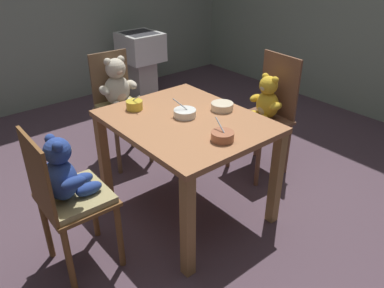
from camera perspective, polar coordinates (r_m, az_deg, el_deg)
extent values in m
cube|color=#513D48|center=(2.82, -0.79, -9.84)|extent=(5.20, 5.20, 0.04)
cube|color=#A36942|center=(2.45, -0.90, 3.36)|extent=(1.03, 0.83, 0.04)
cube|color=#A06C3E|center=(2.80, -12.97, -2.23)|extent=(0.06, 0.06, 0.67)
cube|color=#A37343|center=(2.13, -0.64, -12.36)|extent=(0.06, 0.06, 0.67)
cube|color=#A37243|center=(3.14, -0.98, 2.17)|extent=(0.06, 0.06, 0.67)
cube|color=#9C7442|center=(2.57, 12.40, -5.10)|extent=(0.06, 0.06, 0.67)
cube|color=brown|center=(2.23, -16.78, -7.99)|extent=(0.40, 0.37, 0.02)
cube|color=brown|center=(2.07, -22.00, -4.54)|extent=(0.36, 0.02, 0.43)
cylinder|color=brown|center=(2.30, -10.72, -13.34)|extent=(0.04, 0.04, 0.44)
cylinder|color=brown|center=(2.53, -14.43, -9.20)|extent=(0.04, 0.04, 0.44)
cylinder|color=brown|center=(2.22, -17.82, -16.23)|extent=(0.04, 0.04, 0.44)
cylinder|color=brown|center=(2.47, -20.87, -11.60)|extent=(0.04, 0.04, 0.44)
cube|color=tan|center=(2.22, -16.88, -7.40)|extent=(0.37, 0.34, 0.04)
ellipsoid|color=#28418E|center=(2.13, -18.94, -5.06)|extent=(0.20, 0.17, 0.23)
ellipsoid|color=#DBB987|center=(2.15, -17.54, -4.84)|extent=(0.11, 0.06, 0.14)
sphere|color=#28418E|center=(2.04, -19.42, -1.02)|extent=(0.14, 0.14, 0.14)
ellipsoid|color=#DBB987|center=(2.06, -18.10, -0.86)|extent=(0.06, 0.05, 0.04)
sphere|color=#28418E|center=(1.98, -19.41, -0.33)|extent=(0.05, 0.05, 0.05)
sphere|color=#28418E|center=(2.06, -20.41, 0.71)|extent=(0.05, 0.05, 0.05)
ellipsoid|color=#28418E|center=(2.03, -17.23, -5.58)|extent=(0.07, 0.13, 0.06)
ellipsoid|color=#28418E|center=(2.21, -19.55, -2.91)|extent=(0.07, 0.13, 0.06)
ellipsoid|color=#28418E|center=(2.16, -15.11, -6.45)|extent=(0.07, 0.15, 0.07)
ellipsoid|color=#28418E|center=(2.24, -16.31, -5.14)|extent=(0.07, 0.15, 0.07)
cube|color=brown|center=(3.24, -10.27, 4.73)|extent=(0.42, 0.39, 0.02)
cube|color=brown|center=(3.31, -12.14, 9.52)|extent=(0.04, 0.33, 0.45)
cylinder|color=brown|center=(3.14, -10.95, -0.80)|extent=(0.04, 0.04, 0.44)
cylinder|color=brown|center=(3.26, -6.22, 0.72)|extent=(0.04, 0.04, 0.44)
cylinder|color=brown|center=(3.42, -13.47, 1.46)|extent=(0.04, 0.04, 0.44)
cylinder|color=brown|center=(3.53, -9.03, 2.79)|extent=(0.04, 0.04, 0.44)
cube|color=tan|center=(3.23, -10.31, 5.19)|extent=(0.39, 0.35, 0.04)
ellipsoid|color=beige|center=(3.23, -11.10, 7.88)|extent=(0.20, 0.23, 0.25)
ellipsoid|color=beige|center=(3.19, -10.60, 7.38)|extent=(0.07, 0.12, 0.15)
sphere|color=beige|center=(3.16, -11.33, 10.97)|extent=(0.16, 0.16, 0.16)
ellipsoid|color=beige|center=(3.12, -10.82, 10.51)|extent=(0.06, 0.07, 0.05)
sphere|color=beige|center=(3.13, -12.48, 11.86)|extent=(0.06, 0.06, 0.06)
sphere|color=beige|center=(3.18, -10.57, 12.28)|extent=(0.06, 0.06, 0.06)
ellipsoid|color=beige|center=(3.15, -12.93, 7.76)|extent=(0.14, 0.08, 0.07)
ellipsoid|color=beige|center=(3.25, -8.99, 8.75)|extent=(0.14, 0.08, 0.07)
ellipsoid|color=beige|center=(3.13, -10.87, 5.51)|extent=(0.17, 0.09, 0.08)
ellipsoid|color=beige|center=(3.18, -8.95, 6.03)|extent=(0.17, 0.09, 0.08)
cube|color=brown|center=(3.08, 10.10, 3.44)|extent=(0.43, 0.41, 0.02)
cube|color=brown|center=(3.11, 12.93, 8.52)|extent=(0.37, 0.04, 0.49)
cylinder|color=brown|center=(3.19, 5.49, 0.05)|extent=(0.04, 0.04, 0.44)
cylinder|color=brown|center=(2.97, 9.81, -2.51)|extent=(0.04, 0.04, 0.44)
cylinder|color=brown|center=(3.39, 9.69, 1.60)|extent=(0.04, 0.04, 0.44)
cylinder|color=brown|center=(3.19, 13.99, -0.69)|extent=(0.04, 0.04, 0.44)
ellipsoid|color=gold|center=(3.07, 11.18, 5.77)|extent=(0.20, 0.17, 0.22)
ellipsoid|color=beige|center=(3.04, 10.48, 5.37)|extent=(0.11, 0.06, 0.13)
sphere|color=gold|center=(3.01, 11.34, 8.58)|extent=(0.14, 0.14, 0.14)
ellipsoid|color=beige|center=(2.98, 10.63, 8.21)|extent=(0.06, 0.05, 0.04)
sphere|color=gold|center=(3.03, 10.88, 9.85)|extent=(0.05, 0.05, 0.05)
sphere|color=gold|center=(2.97, 12.28, 9.30)|extent=(0.05, 0.05, 0.05)
ellipsoid|color=gold|center=(3.12, 9.52, 6.78)|extent=(0.07, 0.13, 0.06)
ellipsoid|color=gold|center=(2.98, 12.38, 5.48)|extent=(0.07, 0.13, 0.06)
ellipsoid|color=gold|center=(3.06, 8.87, 4.32)|extent=(0.08, 0.15, 0.07)
ellipsoid|color=gold|center=(3.00, 10.25, 3.64)|extent=(0.08, 0.15, 0.07)
cylinder|color=gold|center=(2.60, -8.57, 5.76)|extent=(0.11, 0.11, 0.06)
cylinder|color=gold|center=(2.61, -8.53, 5.25)|extent=(0.06, 0.06, 0.01)
cylinder|color=beige|center=(2.59, -8.61, 6.27)|extent=(0.09, 0.09, 0.01)
cylinder|color=#BCBCC1|center=(2.56, -8.31, 6.78)|extent=(0.08, 0.02, 0.06)
ellipsoid|color=#BCBCC1|center=(2.60, -8.72, 6.23)|extent=(0.03, 0.03, 0.01)
cylinder|color=white|center=(2.46, -1.07, 4.62)|extent=(0.14, 0.14, 0.05)
cylinder|color=white|center=(2.47, -1.06, 4.21)|extent=(0.08, 0.08, 0.01)
cylinder|color=beige|center=(2.45, -1.07, 5.04)|extent=(0.12, 0.12, 0.01)
cylinder|color=#BCBCC1|center=(2.45, -1.82, 5.96)|extent=(0.09, 0.06, 0.07)
ellipsoid|color=#BCBCC1|center=(2.45, -0.83, 4.95)|extent=(0.04, 0.04, 0.01)
cylinder|color=#B06948|center=(2.18, 4.56, 1.18)|extent=(0.13, 0.13, 0.05)
cylinder|color=#B06948|center=(2.19, 4.54, 0.69)|extent=(0.07, 0.07, 0.01)
cylinder|color=beige|center=(2.17, 4.59, 1.70)|extent=(0.11, 0.11, 0.01)
cylinder|color=#BCBCC1|center=(2.17, 4.18, 2.86)|extent=(0.09, 0.02, 0.07)
ellipsoid|color=#BCBCC1|center=(2.16, 4.73, 1.51)|extent=(0.04, 0.03, 0.01)
cylinder|color=beige|center=(2.57, 4.52, 5.61)|extent=(0.15, 0.15, 0.05)
cylinder|color=beige|center=(2.58, 4.50, 5.22)|extent=(0.08, 0.08, 0.01)
cylinder|color=beige|center=(2.56, 4.53, 6.01)|extent=(0.12, 0.12, 0.01)
cube|color=#B7B2A8|center=(4.70, -7.39, 9.64)|extent=(0.27, 0.26, 0.45)
cube|color=white|center=(4.59, -7.70, 14.17)|extent=(0.46, 0.43, 0.32)
cube|color=#38383D|center=(4.57, -7.80, 15.60)|extent=(0.37, 0.35, 0.08)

